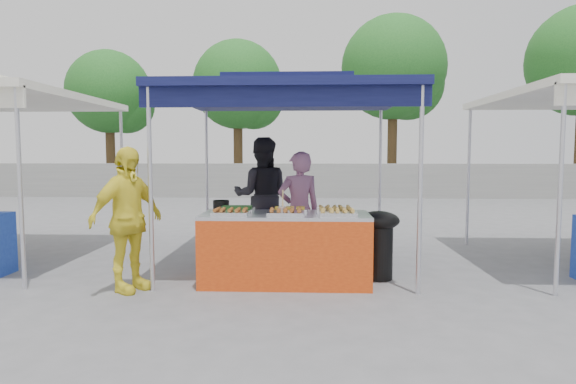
{
  "coord_description": "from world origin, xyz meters",
  "views": [
    {
      "loc": [
        0.28,
        -5.81,
        1.57
      ],
      "look_at": [
        0.0,
        0.6,
        1.05
      ],
      "focal_mm": 30.0,
      "sensor_mm": 36.0,
      "label": 1
    }
  ],
  "objects_px": {
    "helper_man": "(262,196)",
    "customer_person": "(127,219)",
    "vendor_woman": "(299,211)",
    "wok_burner": "(379,239)",
    "vendor_table": "(285,248)",
    "cooking_pot": "(221,205)"
  },
  "relations": [
    {
      "from": "helper_man",
      "to": "customer_person",
      "type": "distance_m",
      "value": 2.5
    },
    {
      "from": "vendor_woman",
      "to": "helper_man",
      "type": "xyz_separation_m",
      "value": [
        -0.6,
        0.99,
        0.11
      ]
    },
    {
      "from": "vendor_woman",
      "to": "wok_burner",
      "type": "bearing_deg",
      "value": 137.8
    },
    {
      "from": "vendor_table",
      "to": "helper_man",
      "type": "xyz_separation_m",
      "value": [
        -0.45,
        1.71,
        0.48
      ]
    },
    {
      "from": "vendor_woman",
      "to": "customer_person",
      "type": "distance_m",
      "value": 2.23
    },
    {
      "from": "cooking_pot",
      "to": "vendor_table",
      "type": "bearing_deg",
      "value": -21.85
    },
    {
      "from": "customer_person",
      "to": "wok_burner",
      "type": "bearing_deg",
      "value": -47.09
    },
    {
      "from": "cooking_pot",
      "to": "vendor_woman",
      "type": "bearing_deg",
      "value": 21.44
    },
    {
      "from": "vendor_table",
      "to": "cooking_pot",
      "type": "relative_size",
      "value": 9.77
    },
    {
      "from": "vendor_table",
      "to": "customer_person",
      "type": "height_order",
      "value": "customer_person"
    },
    {
      "from": "cooking_pot",
      "to": "helper_man",
      "type": "bearing_deg",
      "value": 74.41
    },
    {
      "from": "vendor_table",
      "to": "wok_burner",
      "type": "xyz_separation_m",
      "value": [
        1.15,
        0.25,
        0.08
      ]
    },
    {
      "from": "helper_man",
      "to": "vendor_table",
      "type": "bearing_deg",
      "value": 101.87
    },
    {
      "from": "wok_burner",
      "to": "vendor_woman",
      "type": "distance_m",
      "value": 1.14
    },
    {
      "from": "wok_burner",
      "to": "vendor_woman",
      "type": "bearing_deg",
      "value": 133.58
    },
    {
      "from": "wok_burner",
      "to": "helper_man",
      "type": "relative_size",
      "value": 0.47
    },
    {
      "from": "vendor_table",
      "to": "cooking_pot",
      "type": "xyz_separation_m",
      "value": [
        -0.84,
        0.34,
        0.48
      ]
    },
    {
      "from": "vendor_table",
      "to": "cooking_pot",
      "type": "bearing_deg",
      "value": 158.15
    },
    {
      "from": "cooking_pot",
      "to": "helper_man",
      "type": "distance_m",
      "value": 1.43
    },
    {
      "from": "helper_man",
      "to": "wok_burner",
      "type": "bearing_deg",
      "value": 134.68
    },
    {
      "from": "wok_burner",
      "to": "vendor_woman",
      "type": "relative_size",
      "value": 0.54
    },
    {
      "from": "cooking_pot",
      "to": "customer_person",
      "type": "bearing_deg",
      "value": -141.7
    }
  ]
}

